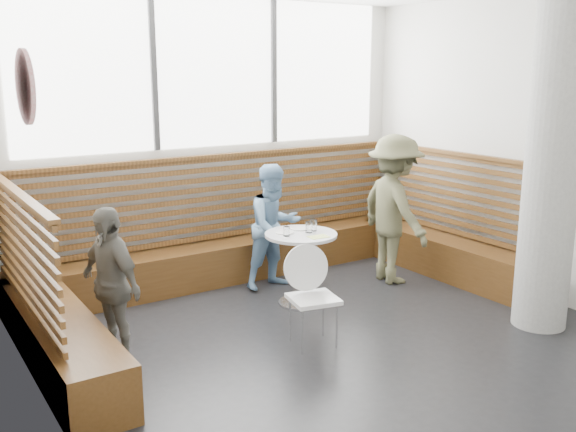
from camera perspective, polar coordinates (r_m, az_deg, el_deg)
room at (r=5.41m, az=5.77°, el=4.23°), size 5.00×5.00×3.20m
booth at (r=7.10m, az=-3.41°, el=-3.49°), size 5.00×2.50×1.44m
concrete_column at (r=6.36m, az=22.49°, el=4.60°), size 0.50×0.50×3.20m
wall_art at (r=4.65m, az=-22.34°, el=10.57°), size 0.03×0.50×0.50m
cafe_table at (r=6.64m, az=1.15°, el=-3.35°), size 0.75×0.75×0.77m
cafe_chair at (r=5.73m, az=1.88°, el=-6.39°), size 0.42×0.41×0.88m
adult_man at (r=7.40m, az=9.43°, el=0.59°), size 0.78×1.18×1.70m
child_back at (r=7.13m, az=-1.21°, el=-0.95°), size 0.72×0.59×1.40m
child_left at (r=5.58m, az=-15.51°, el=-5.84°), size 0.50×0.83×1.32m
plate_near at (r=6.59m, az=-0.31°, el=-1.48°), size 0.19×0.19×0.01m
plate_far at (r=6.75m, az=1.03°, el=-1.12°), size 0.19×0.19×0.01m
glass_left at (r=6.46m, az=-0.13°, el=-1.37°), size 0.06×0.06×0.10m
glass_mid at (r=6.60m, az=1.88°, el=-0.99°), size 0.07×0.07×0.11m
glass_right at (r=6.68m, az=2.26°, el=-0.82°), size 0.08×0.08×0.12m
menu_card at (r=6.45m, az=2.73°, el=-1.85°), size 0.21×0.16×0.00m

